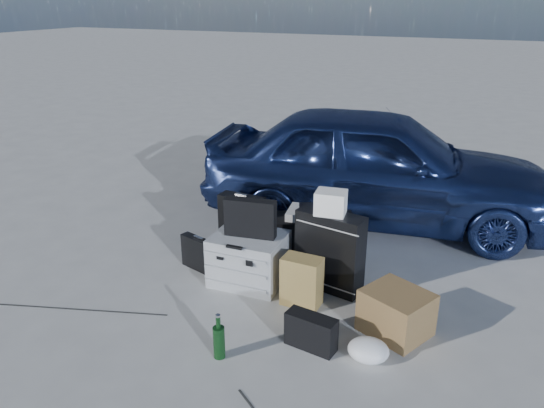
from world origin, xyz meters
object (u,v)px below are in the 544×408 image
at_px(suitcase_right, 330,251).
at_px(cardboard_box, 396,313).
at_px(suitcase_left, 242,224).
at_px(duffel_bag, 311,236).
at_px(car, 377,165).
at_px(pelican_case, 249,259).
at_px(green_bottle, 219,337).
at_px(briefcase, 199,254).

relative_size(suitcase_right, cardboard_box, 1.53).
distance_m(suitcase_left, duffel_bag, 0.68).
xyz_separation_m(suitcase_left, cardboard_box, (1.65, -0.73, -0.12)).
distance_m(car, pelican_case, 1.96).
distance_m(suitcase_right, duffel_bag, 0.64).
relative_size(suitcase_right, duffel_bag, 0.87).
bearing_deg(green_bottle, suitcase_right, 72.55).
xyz_separation_m(briefcase, suitcase_right, (1.17, 0.19, 0.19)).
xyz_separation_m(duffel_bag, green_bottle, (-0.03, -1.72, -0.03)).
bearing_deg(duffel_bag, briefcase, -165.18).
height_order(car, duffel_bag, car).
distance_m(duffel_bag, green_bottle, 1.72).
distance_m(briefcase, suitcase_left, 0.54).
bearing_deg(car, green_bottle, 163.82).
bearing_deg(car, suitcase_right, 171.87).
height_order(briefcase, green_bottle, green_bottle).
relative_size(car, briefcase, 9.31).
relative_size(pelican_case, briefcase, 1.52).
bearing_deg(duffel_bag, green_bottle, -116.65).
bearing_deg(briefcase, green_bottle, -36.14).
xyz_separation_m(suitcase_left, green_bottle, (0.61, -1.52, -0.12)).
distance_m(cardboard_box, green_bottle, 1.31).
height_order(duffel_bag, cardboard_box, duffel_bag).
relative_size(car, suitcase_right, 5.40).
bearing_deg(green_bottle, car, 82.92).
xyz_separation_m(pelican_case, green_bottle, (0.28, -1.02, -0.06)).
xyz_separation_m(pelican_case, suitcase_right, (0.66, 0.19, 0.12)).
bearing_deg(briefcase, car, 74.05).
height_order(suitcase_left, cardboard_box, suitcase_left).
xyz_separation_m(briefcase, suitcase_left, (0.18, 0.50, 0.13)).
height_order(briefcase, duffel_bag, duffel_bag).
bearing_deg(suitcase_right, cardboard_box, -21.67).
bearing_deg(cardboard_box, suitcase_left, 156.21).
xyz_separation_m(cardboard_box, green_bottle, (-1.04, -0.79, -0.00)).
distance_m(car, suitcase_left, 1.66).
distance_m(car, duffel_bag, 1.23).
height_order(car, pelican_case, car).
bearing_deg(car, pelican_case, 151.58).
relative_size(car, suitcase_left, 6.44).
bearing_deg(cardboard_box, car, 108.64).
distance_m(duffel_bag, cardboard_box, 1.37).
xyz_separation_m(car, cardboard_box, (0.69, -2.04, -0.46)).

